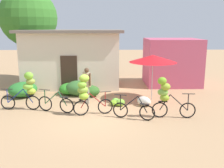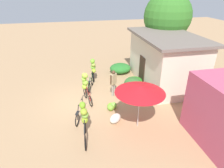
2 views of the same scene
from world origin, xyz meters
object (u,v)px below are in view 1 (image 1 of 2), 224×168
Objects in this scene: bicycle_near_pile at (56,104)px; banana_pile_on_ground at (117,102)px; building_low at (72,58)px; bicycle_by_shop at (133,111)px; produce_sack at (144,101)px; tree_behind_building at (28,18)px; shop_pink at (172,62)px; bicycle_rightmost at (166,95)px; bicycle_leftmost at (27,88)px; person_vendor at (87,82)px; market_umbrella at (153,59)px; bicycle_center_loaded at (86,92)px.

bicycle_near_pile reaches higher than banana_pile_on_ground.
building_low is at bearing 120.97° from banana_pile_on_ground.
bicycle_by_shop is 2.30× the size of produce_sack.
building_low is 3.92m from tree_behind_building.
shop_pink is at bearing 51.53° from banana_pile_on_ground.
building_low is at bearing 126.81° from bicycle_rightmost.
tree_behind_building reaches higher than bicycle_leftmost.
bicycle_rightmost is at bearing -32.11° from person_vendor.
market_umbrella reaches higher than bicycle_near_pile.
bicycle_by_shop is at bearing -47.96° from person_vendor.
building_low is 3.72× the size of bicycle_by_shop.
bicycle_by_shop reaches higher than produce_sack.
shop_pink is 6.41m from person_vendor.
bicycle_leftmost is at bearing 163.09° from bicycle_center_loaded.
bicycle_near_pile is at bearing -15.31° from bicycle_leftmost.
tree_behind_building is 7.14m from person_vendor.
building_low is 3.46× the size of bicycle_leftmost.
person_vendor reaches higher than bicycle_leftmost.
market_umbrella is (4.28, -3.32, 0.35)m from building_low.
bicycle_leftmost is at bearing 164.69° from bicycle_near_pile.
bicycle_center_loaded is (-3.07, -2.20, -1.06)m from market_umbrella.
person_vendor reaches higher than bicycle_by_shop.
shop_pink reaches higher than bicycle_center_loaded.
shop_pink is at bearing 2.09° from building_low.
produce_sack is (5.11, 0.43, -0.76)m from bicycle_leftmost.
tree_behind_building is at bearing 113.34° from bicycle_near_pile.
tree_behind_building is 8.65m from banana_pile_on_ground.
banana_pile_on_ground is (3.90, 0.50, -0.83)m from bicycle_leftmost.
bicycle_rightmost reaches higher than banana_pile_on_ground.
bicycle_leftmost reaches higher than bicycle_near_pile.
produce_sack is at bearing -117.26° from shop_pink.
bicycle_near_pile is at bearing -139.42° from shop_pink.
building_low is 1.87× the size of shop_pink.
building_low is 3.53× the size of bicycle_center_loaded.
shop_pink is at bearing 40.58° from bicycle_near_pile.
bicycle_by_shop is 3.01m from person_vendor.
shop_pink is (6.09, 0.22, -0.29)m from building_low.
bicycle_leftmost is 2.68m from bicycle_center_loaded.
tree_behind_building is at bearing 120.81° from bicycle_center_loaded.
person_vendor is (-3.26, 2.04, 0.10)m from bicycle_rightmost.
banana_pile_on_ground is (-1.73, -0.92, -1.90)m from market_umbrella.
bicycle_rightmost reaches higher than produce_sack.
bicycle_rightmost is 1.83m from produce_sack.
banana_pile_on_ground is at bearing 17.65° from bicycle_near_pile.
bicycle_rightmost is (0.11, -2.55, -1.10)m from market_umbrella.
building_low reaches higher than bicycle_center_loaded.
tree_behind_building is at bearing 147.18° from market_umbrella.
building_low is 5.26m from bicycle_near_pile.
bicycle_center_loaded is (-4.88, -5.74, -0.42)m from shop_pink.
tree_behind_building is 3.47× the size of person_vendor.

